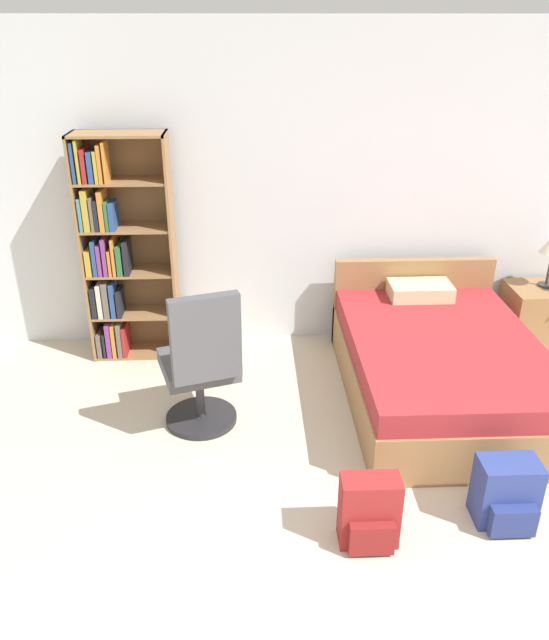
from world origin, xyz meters
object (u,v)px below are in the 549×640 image
Objects in this scene: bookshelf at (118,253)px; bed at (438,364)px; nightstand at (536,317)px; backpack_red at (369,513)px; office_chair at (202,367)px; backpack_blue at (506,494)px.

bed is (2.42, -0.77, -0.62)m from bookshelf.
nightstand is (1.06, 0.75, 0.00)m from bed.
bed reaches higher than backpack_red.
office_chair reaches higher than nightstand.
office_chair is 3.00m from nightstand.
bookshelf is at bearing 162.35° from bed.
nightstand is 2.86m from backpack_red.
bed is 1.80× the size of office_chair.
office_chair is (0.71, -1.13, -0.40)m from bookshelf.
backpack_red is at bearing -170.83° from backpack_blue.
backpack_red is (-0.79, -0.13, 0.01)m from backpack_blue.
bed is 1.64m from backpack_red.
office_chair is 2.58× the size of backpack_red.
bookshelf reaches higher than bed.
office_chair reaches higher than backpack_red.
bookshelf is at bearing 139.54° from backpack_blue.
backpack_blue is at bearing 9.17° from backpack_red.
bed is 4.65× the size of backpack_red.
backpack_red is (0.94, -1.08, -0.29)m from office_chair.
bookshelf reaches higher than backpack_blue.
backpack_blue is (2.44, -2.08, -0.70)m from bookshelf.
office_chair reaches higher than bed.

